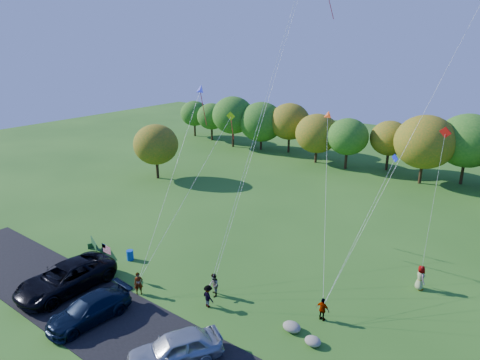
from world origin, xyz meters
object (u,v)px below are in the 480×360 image
object	(u,v)px
minivan_navy	(89,310)
flyer_a	(139,284)
flyer_b	(214,285)
flyer_e	(420,278)
minivan_dark	(66,278)
flyer_c	(208,296)
flyer_d	(323,309)
park_bench	(95,245)
minivan_silver	(175,349)
trash_barrel	(130,255)

from	to	relation	value
minivan_navy	flyer_a	world-z (taller)	flyer_a
flyer_b	flyer_e	distance (m)	14.60
minivan_dark	flyer_a	xyz separation A→B (m)	(4.39, 2.81, -0.20)
flyer_b	flyer_c	xyz separation A→B (m)	(0.53, -1.18, -0.06)
flyer_b	flyer_d	bearing A→B (deg)	60.86
flyer_c	flyer_a	bearing A→B (deg)	34.68
minivan_navy	park_bench	distance (m)	9.65
flyer_a	minivan_silver	bearing A→B (deg)	-77.99
flyer_a	flyer_d	size ratio (longest dim) A/B	1.06
park_bench	minivan_dark	bearing A→B (deg)	-31.73
flyer_b	minivan_silver	bearing A→B (deg)	-22.79
flyer_a	flyer_e	world-z (taller)	flyer_e
park_bench	flyer_d	bearing A→B (deg)	31.66
park_bench	trash_barrel	bearing A→B (deg)	36.57
minivan_dark	trash_barrel	xyz separation A→B (m)	(0.01, 5.59, -0.61)
flyer_c	park_bench	distance (m)	12.63
minivan_navy	flyer_d	world-z (taller)	minivan_navy
flyer_a	flyer_d	distance (m)	12.59
flyer_d	trash_barrel	bearing A→B (deg)	11.90
minivan_navy	flyer_b	xyz separation A→B (m)	(4.39, 6.86, -0.01)
minivan_silver	flyer_a	distance (m)	7.57
flyer_e	park_bench	distance (m)	25.49
flyer_c	flyer_e	bearing A→B (deg)	-120.62
minivan_navy	flyer_e	xyz separation A→B (m)	(15.50, 16.33, 0.06)
trash_barrel	minivan_dark	bearing A→B (deg)	-90.07
trash_barrel	flyer_e	bearing A→B (deg)	26.05
minivan_dark	minivan_silver	bearing A→B (deg)	-2.47
flyer_a	flyer_e	bearing A→B (deg)	-13.81
minivan_dark	park_bench	world-z (taller)	minivan_dark
park_bench	flyer_e	bearing A→B (deg)	46.85
flyer_b	park_bench	size ratio (longest dim) A/B	0.87
flyer_a	park_bench	distance (m)	8.04
minivan_dark	flyer_c	size ratio (longest dim) A/B	4.43
minivan_navy	flyer_d	size ratio (longest dim) A/B	3.47
minivan_dark	flyer_d	xyz separation A→B (m)	(15.91, 7.87, -0.25)
minivan_silver	flyer_e	xyz separation A→B (m)	(8.55, 15.68, -0.03)
minivan_silver	park_bench	bearing A→B (deg)	-169.68
flyer_c	park_bench	bearing A→B (deg)	13.62
minivan_dark	flyer_a	distance (m)	5.22
flyer_c	trash_barrel	world-z (taller)	flyer_c
flyer_c	flyer_d	xyz separation A→B (m)	(6.71, 3.26, -0.00)
minivan_silver	trash_barrel	world-z (taller)	minivan_silver
minivan_navy	flyer_e	bearing A→B (deg)	50.60
flyer_e	trash_barrel	world-z (taller)	flyer_e
minivan_dark	park_bench	distance (m)	5.85
minivan_dark	trash_barrel	world-z (taller)	minivan_dark
minivan_silver	trash_barrel	xyz separation A→B (m)	(-11.23, 6.01, -0.53)
flyer_c	trash_barrel	xyz separation A→B (m)	(-9.20, 0.98, -0.37)
flyer_c	park_bench	size ratio (longest dim) A/B	0.81
flyer_d	flyer_e	distance (m)	8.35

